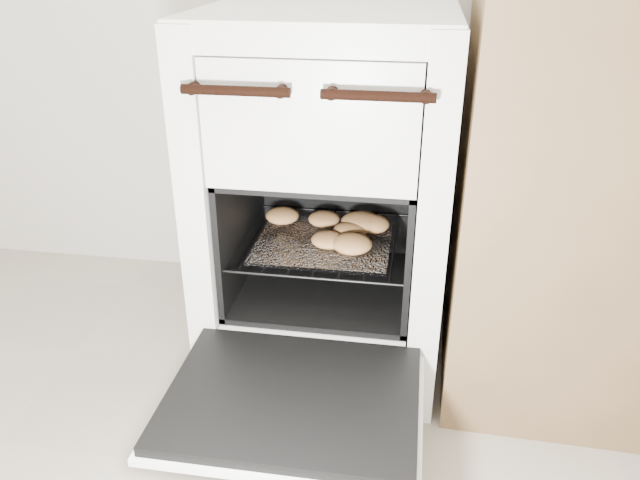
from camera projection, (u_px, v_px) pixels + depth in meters
The scene contains 5 objects.
stove at pixel (329, 199), 1.53m from camera, with size 0.56×0.62×0.86m.
oven_door at pixel (293, 400), 1.21m from camera, with size 0.50×0.39×0.04m.
oven_rack at pixel (325, 241), 1.51m from camera, with size 0.41×0.39×0.01m.
foil_sheet at pixel (324, 242), 1.49m from camera, with size 0.32×0.28×0.01m, color white.
baked_rolls at pixel (342, 227), 1.52m from camera, with size 0.34×0.25×0.04m.
Camera 1 is at (0.20, -0.22, 1.00)m, focal length 35.00 mm.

